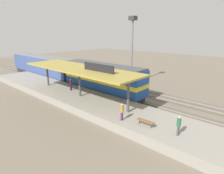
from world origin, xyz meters
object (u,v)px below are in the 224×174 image
at_px(light_mast, 132,36).
at_px(person_walking, 179,125).
at_px(locomotive, 102,79).
at_px(platform_bench, 145,121).
at_px(person_boarding, 71,84).
at_px(person_waiting, 122,111).
at_px(passenger_carriage_single, 42,66).

xyz_separation_m(light_mast, person_walking, (-13.43, -14.74, -6.54)).
bearing_deg(locomotive, platform_bench, -117.66).
relative_size(platform_bench, person_boarding, 0.99).
bearing_deg(person_waiting, person_walking, -79.97).
bearing_deg(person_waiting, light_mast, 33.55).
relative_size(light_mast, person_boarding, 6.84).
xyz_separation_m(locomotive, light_mast, (7.80, 0.38, 5.99)).
height_order(platform_bench, person_waiting, person_waiting).
bearing_deg(passenger_carriage_single, light_mast, -66.12).
height_order(locomotive, person_boarding, locomotive).
xyz_separation_m(platform_bench, passenger_carriage_single, (6.00, 29.45, 0.97)).
height_order(light_mast, person_waiting, light_mast).
bearing_deg(passenger_carriage_single, person_walking, -99.87).
bearing_deg(locomotive, person_walking, -111.41).
relative_size(platform_bench, light_mast, 0.15).
distance_m(platform_bench, person_boarding, 14.28).
bearing_deg(light_mast, passenger_carriage_single, 113.88).
relative_size(platform_bench, person_walking, 0.99).
bearing_deg(passenger_carriage_single, platform_bench, -101.52).
xyz_separation_m(platform_bench, person_boarding, (2.15, 14.11, 0.51)).
distance_m(light_mast, person_boarding, 13.56).
relative_size(locomotive, person_walking, 8.44).
distance_m(platform_bench, person_waiting, 2.43).
relative_size(person_waiting, person_boarding, 1.00).
xyz_separation_m(person_waiting, person_boarding, (2.70, 11.80, 0.00)).
bearing_deg(person_waiting, locomotive, 54.36).
height_order(platform_bench, person_walking, person_walking).
bearing_deg(platform_bench, person_boarding, 81.33).
height_order(person_waiting, person_boarding, same).
bearing_deg(platform_bench, passenger_carriage_single, 78.48).
relative_size(person_walking, person_boarding, 1.00).
bearing_deg(person_boarding, person_waiting, -102.91).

